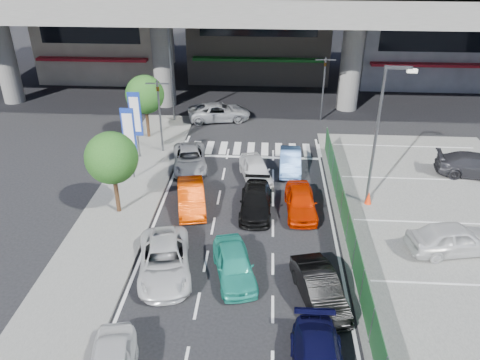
# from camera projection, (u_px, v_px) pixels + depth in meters

# --- Properties ---
(ground) EXTENTS (120.00, 120.00, 0.00)m
(ground) POSITION_uv_depth(u_px,v_px,m) (239.00, 262.00, 22.31)
(ground) COLOR black
(ground) RESTS_ON ground
(parking_lot) EXTENTS (12.00, 28.00, 0.06)m
(parking_lot) POSITION_uv_depth(u_px,v_px,m) (460.00, 246.00, 23.43)
(parking_lot) COLOR #595956
(parking_lot) RESTS_ON ground
(sidewalk_left) EXTENTS (4.00, 30.00, 0.12)m
(sidewalk_left) POSITION_uv_depth(u_px,v_px,m) (119.00, 212.00, 26.18)
(sidewalk_left) COLOR #595956
(sidewalk_left) RESTS_ON ground
(fence_run) EXTENTS (0.16, 22.00, 1.80)m
(fence_run) POSITION_uv_depth(u_px,v_px,m) (351.00, 239.00, 22.46)
(fence_run) COLOR #1B5025
(fence_run) RESTS_ON ground
(expressway) EXTENTS (64.00, 14.00, 10.75)m
(expressway) POSITION_uv_depth(u_px,v_px,m) (257.00, 2.00, 37.41)
(expressway) COLOR slate
(expressway) RESTS_ON ground
(building_west) EXTENTS (12.00, 10.90, 13.00)m
(building_west) POSITION_uv_depth(u_px,v_px,m) (104.00, 10.00, 48.12)
(building_west) COLOR gray
(building_west) RESTS_ON ground
(building_center) EXTENTS (14.00, 10.90, 15.00)m
(building_center) POSITION_uv_depth(u_px,v_px,m) (260.00, 0.00, 47.63)
(building_center) COLOR gray
(building_center) RESTS_ON ground
(building_east) EXTENTS (12.00, 10.90, 12.00)m
(building_east) POSITION_uv_depth(u_px,v_px,m) (420.00, 19.00, 46.58)
(building_east) COLOR gray
(building_east) RESTS_ON ground
(traffic_light_left) EXTENTS (1.60, 1.24, 5.20)m
(traffic_light_left) POSITION_uv_depth(u_px,v_px,m) (159.00, 99.00, 31.29)
(traffic_light_left) COLOR #595B60
(traffic_light_left) RESTS_ON ground
(traffic_light_right) EXTENTS (1.60, 1.24, 5.20)m
(traffic_light_right) POSITION_uv_depth(u_px,v_px,m) (325.00, 73.00, 36.78)
(traffic_light_right) COLOR #595B60
(traffic_light_right) RESTS_ON ground
(street_lamp_right) EXTENTS (1.65, 0.22, 8.00)m
(street_lamp_right) POSITION_uv_depth(u_px,v_px,m) (381.00, 126.00, 24.89)
(street_lamp_right) COLOR #595B60
(street_lamp_right) RESTS_ON ground
(street_lamp_left) EXTENTS (1.65, 0.22, 8.00)m
(street_lamp_left) POSITION_uv_depth(u_px,v_px,m) (173.00, 64.00, 36.16)
(street_lamp_left) COLOR #595B60
(street_lamp_left) RESTS_ON ground
(signboard_near) EXTENTS (0.80, 0.14, 4.70)m
(signboard_near) POSITION_uv_depth(u_px,v_px,m) (129.00, 134.00, 28.25)
(signboard_near) COLOR #595B60
(signboard_near) RESTS_ON ground
(signboard_far) EXTENTS (0.80, 0.14, 4.70)m
(signboard_far) POSITION_uv_depth(u_px,v_px,m) (135.00, 116.00, 30.91)
(signboard_far) COLOR #595B60
(signboard_far) RESTS_ON ground
(tree_near) EXTENTS (2.80, 2.80, 4.80)m
(tree_near) POSITION_uv_depth(u_px,v_px,m) (112.00, 158.00, 24.59)
(tree_near) COLOR #382314
(tree_near) RESTS_ON ground
(tree_far) EXTENTS (2.80, 2.80, 4.80)m
(tree_far) POSITION_uv_depth(u_px,v_px,m) (145.00, 95.00, 33.84)
(tree_far) COLOR #382314
(tree_far) RESTS_ON ground
(sedan_white_mid_left) EXTENTS (3.24, 5.32, 1.38)m
(sedan_white_mid_left) POSITION_uv_depth(u_px,v_px,m) (165.00, 261.00, 21.34)
(sedan_white_mid_left) COLOR silver
(sedan_white_mid_left) RESTS_ON ground
(taxi_teal_mid) EXTENTS (2.56, 4.32, 1.38)m
(taxi_teal_mid) POSITION_uv_depth(u_px,v_px,m) (234.00, 264.00, 21.11)
(taxi_teal_mid) COLOR teal
(taxi_teal_mid) RESTS_ON ground
(hatch_black_mid_right) EXTENTS (2.45, 4.38, 1.37)m
(hatch_black_mid_right) POSITION_uv_depth(u_px,v_px,m) (319.00, 288.00, 19.71)
(hatch_black_mid_right) COLOR black
(hatch_black_mid_right) RESTS_ON ground
(taxi_orange_left) EXTENTS (2.25, 4.39, 1.38)m
(taxi_orange_left) POSITION_uv_depth(u_px,v_px,m) (191.00, 197.00, 26.34)
(taxi_orange_left) COLOR #BE3000
(taxi_orange_left) RESTS_ON ground
(sedan_black_mid) EXTENTS (1.79, 4.32, 1.25)m
(sedan_black_mid) POSITION_uv_depth(u_px,v_px,m) (256.00, 201.00, 26.05)
(sedan_black_mid) COLOR black
(sedan_black_mid) RESTS_ON ground
(taxi_orange_right) EXTENTS (1.81, 4.12, 1.38)m
(taxi_orange_right) POSITION_uv_depth(u_px,v_px,m) (301.00, 202.00, 25.91)
(taxi_orange_right) COLOR red
(taxi_orange_right) RESTS_ON ground
(wagon_silver_front_left) EXTENTS (2.92, 4.90, 1.28)m
(wagon_silver_front_left) POSITION_uv_depth(u_px,v_px,m) (190.00, 159.00, 30.78)
(wagon_silver_front_left) COLOR gray
(wagon_silver_front_left) RESTS_ON ground
(sedan_white_front_mid) EXTENTS (2.56, 4.32, 1.38)m
(sedan_white_front_mid) POSITION_uv_depth(u_px,v_px,m) (256.00, 170.00, 29.28)
(sedan_white_front_mid) COLOR white
(sedan_white_front_mid) RESTS_ON ground
(kei_truck_front_right) EXTENTS (1.41, 3.86, 1.26)m
(kei_truck_front_right) POSITION_uv_depth(u_px,v_px,m) (290.00, 161.00, 30.49)
(kei_truck_front_right) COLOR #6195E3
(kei_truck_front_right) RESTS_ON ground
(crossing_wagon_silver) EXTENTS (5.46, 3.33, 1.41)m
(crossing_wagon_silver) POSITION_uv_depth(u_px,v_px,m) (219.00, 112.00, 38.35)
(crossing_wagon_silver) COLOR #9FA2A7
(crossing_wagon_silver) RESTS_ON ground
(parked_sedan_white) EXTENTS (4.77, 2.60, 1.54)m
(parked_sedan_white) POSITION_uv_depth(u_px,v_px,m) (454.00, 238.00, 22.63)
(parked_sedan_white) COLOR silver
(parked_sedan_white) RESTS_ON parking_lot
(parked_sedan_dgrey) EXTENTS (5.22, 2.74, 1.44)m
(parked_sedan_dgrey) POSITION_uv_depth(u_px,v_px,m) (477.00, 166.00, 29.60)
(parked_sedan_dgrey) COLOR #2C2C31
(parked_sedan_dgrey) RESTS_ON parking_lot
(traffic_cone) EXTENTS (0.40, 0.40, 0.75)m
(traffic_cone) POSITION_uv_depth(u_px,v_px,m) (368.00, 198.00, 26.76)
(traffic_cone) COLOR #F4340D
(traffic_cone) RESTS_ON parking_lot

